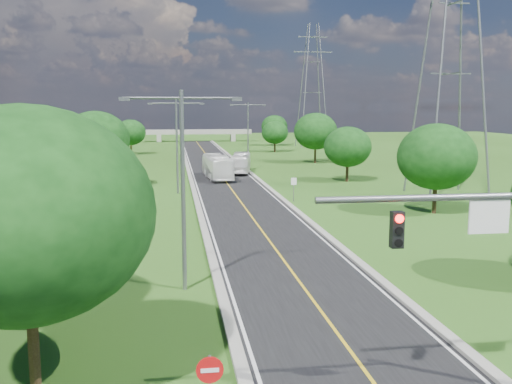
{
  "coord_description": "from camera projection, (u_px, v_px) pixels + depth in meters",
  "views": [
    {
      "loc": [
        -6.47,
        -16.12,
        9.14
      ],
      "look_at": [
        -0.47,
        24.82,
        3.0
      ],
      "focal_mm": 40.0,
      "sensor_mm": 36.0,
      "label": 1
    }
  ],
  "objects": [
    {
      "name": "tree_rf",
      "position": [
        274.0,
        126.0,
        137.39
      ],
      "size": [
        6.3,
        6.3,
        7.33
      ],
      "color": "black",
      "rests_on": "ground"
    },
    {
      "name": "ground",
      "position": [
        222.0,
        176.0,
        76.77
      ],
      "size": [
        260.0,
        260.0,
        0.0
      ],
      "primitive_type": "plane",
      "color": "#294A14",
      "rests_on": "ground"
    },
    {
      "name": "streetlight_mid_left",
      "position": [
        177.0,
        138.0,
        60.35
      ],
      "size": [
        5.9,
        0.25,
        10.0
      ],
      "color": "slate",
      "rests_on": "ground"
    },
    {
      "name": "curb_right",
      "position": [
        247.0,
        170.0,
        83.23
      ],
      "size": [
        0.5,
        150.0,
        0.22
      ],
      "primitive_type": "cube",
      "color": "gray",
      "rests_on": "ground"
    },
    {
      "name": "curb_left",
      "position": [
        189.0,
        171.0,
        82.01
      ],
      "size": [
        0.5,
        150.0,
        0.22
      ],
      "primitive_type": "cube",
      "color": "gray",
      "rests_on": "ground"
    },
    {
      "name": "tree_rd",
      "position": [
        316.0,
        131.0,
        94.09
      ],
      "size": [
        7.14,
        7.14,
        8.3
      ],
      "color": "black",
      "rests_on": "ground"
    },
    {
      "name": "bus_outbound",
      "position": [
        241.0,
        163.0,
        80.12
      ],
      "size": [
        3.97,
        10.12,
        2.75
      ],
      "primitive_type": "imported",
      "rotation": [
        0.0,
        0.0,
        2.97
      ],
      "color": "white",
      "rests_on": "road"
    },
    {
      "name": "tree_lf",
      "position": [
        26.0,
        214.0,
        17.56
      ],
      "size": [
        7.98,
        7.98,
        9.28
      ],
      "color": "black",
      "rests_on": "ground"
    },
    {
      "name": "do_not_enter_left",
      "position": [
        210.0,
        381.0,
        15.49
      ],
      "size": [
        0.76,
        0.11,
        2.5
      ],
      "color": "slate",
      "rests_on": "ground"
    },
    {
      "name": "streetlight_near_left",
      "position": [
        183.0,
        173.0,
        28.05
      ],
      "size": [
        5.9,
        0.25,
        10.0
      ],
      "color": "slate",
      "rests_on": "ground"
    },
    {
      "name": "speed_limit_sign",
      "position": [
        294.0,
        185.0,
        55.73
      ],
      "size": [
        0.55,
        0.09,
        2.4
      ],
      "color": "slate",
      "rests_on": "ground"
    },
    {
      "name": "power_tower_near",
      "position": [
        451.0,
        60.0,
        58.3
      ],
      "size": [
        9.0,
        6.4,
        28.0
      ],
      "color": "slate",
      "rests_on": "ground"
    },
    {
      "name": "tree_re",
      "position": [
        275.0,
        133.0,
        117.4
      ],
      "size": [
        5.46,
        5.46,
        6.35
      ],
      "color": "black",
      "rests_on": "ground"
    },
    {
      "name": "tree_ld",
      "position": [
        103.0,
        135.0,
        87.3
      ],
      "size": [
        6.72,
        6.72,
        7.82
      ],
      "color": "black",
      "rests_on": "ground"
    },
    {
      "name": "streetlight_far_right",
      "position": [
        248.0,
        127.0,
        94.37
      ],
      "size": [
        5.9,
        0.25,
        10.0
      ],
      "color": "slate",
      "rests_on": "ground"
    },
    {
      "name": "power_tower_far",
      "position": [
        312.0,
        86.0,
        132.27
      ],
      "size": [
        9.0,
        6.4,
        28.0
      ],
      "color": "slate",
      "rests_on": "ground"
    },
    {
      "name": "tree_le",
      "position": [
        131.0,
        132.0,
        111.24
      ],
      "size": [
        5.88,
        5.88,
        6.84
      ],
      "color": "black",
      "rests_on": "ground"
    },
    {
      "name": "overpass",
      "position": [
        196.0,
        133.0,
        154.71
      ],
      "size": [
        30.0,
        3.0,
        3.2
      ],
      "color": "gray",
      "rests_on": "ground"
    },
    {
      "name": "tree_lb",
      "position": [
        44.0,
        168.0,
        42.47
      ],
      "size": [
        6.3,
        6.3,
        7.33
      ],
      "color": "black",
      "rests_on": "ground"
    },
    {
      "name": "bus_inbound",
      "position": [
        217.0,
        167.0,
        73.46
      ],
      "size": [
        3.3,
        11.04,
        3.03
      ],
      "primitive_type": "imported",
      "rotation": [
        0.0,
        0.0,
        0.07
      ],
      "color": "white",
      "rests_on": "road"
    },
    {
      "name": "tree_lc",
      "position": [
        96.0,
        140.0,
        64.01
      ],
      "size": [
        7.56,
        7.56,
        8.79
      ],
      "color": "black",
      "rests_on": "ground"
    },
    {
      "name": "road",
      "position": [
        218.0,
        171.0,
        82.63
      ],
      "size": [
        8.0,
        150.0,
        0.06
      ],
      "primitive_type": "cube",
      "color": "black",
      "rests_on": "ground"
    },
    {
      "name": "tree_rb",
      "position": [
        436.0,
        157.0,
        48.98
      ],
      "size": [
        6.72,
        6.72,
        7.82
      ],
      "color": "black",
      "rests_on": "ground"
    },
    {
      "name": "tree_rc",
      "position": [
        348.0,
        147.0,
        70.45
      ],
      "size": [
        5.88,
        5.88,
        6.84
      ],
      "color": "black",
      "rests_on": "ground"
    }
  ]
}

